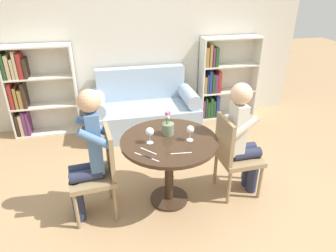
# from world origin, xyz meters

# --- Properties ---
(ground_plane) EXTENTS (16.00, 16.00, 0.00)m
(ground_plane) POSITION_xyz_m (0.00, 0.00, 0.00)
(ground_plane) COLOR tan
(back_wall) EXTENTS (5.20, 0.05, 2.70)m
(back_wall) POSITION_xyz_m (0.00, 2.11, 1.35)
(back_wall) COLOR beige
(back_wall) RESTS_ON ground_plane
(round_table) EXTENTS (0.95, 0.95, 0.74)m
(round_table) POSITION_xyz_m (0.00, 0.00, 0.59)
(round_table) COLOR #382619
(round_table) RESTS_ON ground_plane
(couch) EXTENTS (1.57, 0.80, 0.92)m
(couch) POSITION_xyz_m (0.00, 1.68, 0.31)
(couch) COLOR #9EB2C6
(couch) RESTS_ON ground_plane
(bookshelf_left) EXTENTS (0.95, 0.28, 1.32)m
(bookshelf_left) POSITION_xyz_m (-1.56, 1.95, 0.67)
(bookshelf_left) COLOR silver
(bookshelf_left) RESTS_ON ground_plane
(bookshelf_right) EXTENTS (0.95, 0.28, 1.32)m
(bookshelf_right) POSITION_xyz_m (1.31, 1.95, 0.62)
(bookshelf_right) COLOR silver
(bookshelf_right) RESTS_ON ground_plane
(chair_left) EXTENTS (0.46, 0.46, 0.90)m
(chair_left) POSITION_xyz_m (-0.69, -0.01, 0.49)
(chair_left) COLOR #937A56
(chair_left) RESTS_ON ground_plane
(chair_right) EXTENTS (0.43, 0.43, 0.90)m
(chair_right) POSITION_xyz_m (0.69, -0.01, 0.49)
(chair_right) COLOR #937A56
(chair_right) RESTS_ON ground_plane
(person_left) EXTENTS (0.44, 0.36, 1.31)m
(person_left) POSITION_xyz_m (-0.77, -0.02, 0.69)
(person_left) COLOR #282D47
(person_left) RESTS_ON ground_plane
(person_right) EXTENTS (0.42, 0.35, 1.25)m
(person_right) POSITION_xyz_m (0.77, -0.00, 0.68)
(person_right) COLOR #282D47
(person_right) RESTS_ON ground_plane
(wine_glass_left) EXTENTS (0.08, 0.08, 0.16)m
(wine_glass_left) POSITION_xyz_m (-0.19, -0.02, 0.85)
(wine_glass_left) COLOR white
(wine_glass_left) RESTS_ON round_table
(wine_glass_right) EXTENTS (0.08, 0.08, 0.15)m
(wine_glass_right) POSITION_xyz_m (0.19, -0.06, 0.85)
(wine_glass_right) COLOR white
(wine_glass_right) RESTS_ON round_table
(flower_vase) EXTENTS (0.12, 0.12, 0.26)m
(flower_vase) POSITION_xyz_m (0.01, 0.11, 0.82)
(flower_vase) COLOR gray
(flower_vase) RESTS_ON round_table
(knife_left_setting) EXTENTS (0.14, 0.14, 0.00)m
(knife_left_setting) POSITION_xyz_m (-0.24, -0.29, 0.74)
(knife_left_setting) COLOR silver
(knife_left_setting) RESTS_ON round_table
(fork_left_setting) EXTENTS (0.19, 0.03, 0.00)m
(fork_left_setting) POSITION_xyz_m (0.05, -0.27, 0.74)
(fork_left_setting) COLOR silver
(fork_left_setting) RESTS_ON round_table
(knife_right_setting) EXTENTS (0.13, 0.15, 0.00)m
(knife_right_setting) POSITION_xyz_m (-0.23, -0.17, 0.74)
(knife_right_setting) COLOR silver
(knife_right_setting) RESTS_ON round_table
(fork_right_setting) EXTENTS (0.14, 0.14, 0.00)m
(fork_right_setting) POSITION_xyz_m (-0.29, -0.24, 0.74)
(fork_right_setting) COLOR silver
(fork_right_setting) RESTS_ON round_table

